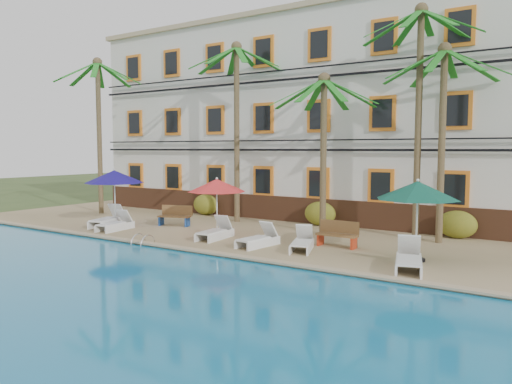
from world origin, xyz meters
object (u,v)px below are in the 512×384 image
Objects in this scene: lounger_b at (116,224)px; bench_right at (338,234)px; palm_b at (237,107)px; umbrella_green at (418,191)px; lounger_a at (109,219)px; lounger_e at (302,242)px; pool_ladder at (143,244)px; lounger_d at (258,239)px; palm_c at (324,129)px; lounger_f at (409,259)px; bench_left at (175,215)px; lounger_c at (215,232)px; umbrella_red at (217,186)px; palm_d at (419,91)px; palm_a at (99,114)px; umbrella_blue at (114,177)px; palm_e at (443,114)px.

lounger_b is 9.71m from bench_right.
palm_b is 10.82m from umbrella_green.
lounger_a is 1.15× the size of lounger_e.
lounger_b is 3.69m from pool_ladder.
lounger_b is at bearing -26.20° from lounger_a.
palm_b is at bearing 143.62° from lounger_e.
lounger_a reaches higher than lounger_d.
palm_c reaches higher than lounger_f.
lounger_f reaches higher than bench_right.
umbrella_green is at bearing -6.05° from bench_left.
lounger_b is at bearing -174.76° from umbrella_green.
lounger_a is 1.16× the size of lounger_d.
lounger_c is at bearing 178.91° from lounger_e.
lounger_b reaches higher than pool_ladder.
palm_c is 3.48× the size of lounger_d.
lounger_c is at bearing -56.86° from umbrella_red.
palm_b is 7.86m from lounger_a.
palm_d is 5.96× the size of bench_right.
palm_a reaches higher than bench_right.
lounger_e is at bearing 168.54° from lounger_f.
bench_left is at bearing -165.50° from palm_d.
palm_a is 8.10m from bench_left.
bench_left is (-3.16, 0.94, -1.55)m from umbrella_red.
umbrella_blue reaches higher than umbrella_red.
palm_c is at bearing 50.96° from pool_ladder.
palm_b is 5.67× the size of bench_right.
palm_d is 3.46× the size of umbrella_green.
palm_e reaches higher than bench_right.
lounger_d is at bearing -1.02° from lounger_a.
bench_right is (10.36, 1.18, -1.77)m from umbrella_blue.
palm_e reaches higher than lounger_b.
palm_a reaches higher than lounger_a.
lounger_a is (4.03, -2.90, -5.03)m from palm_a.
pool_ladder is (8.41, -5.02, -5.35)m from palm_a.
bench_left is at bearing 37.43° from umbrella_blue.
palm_d is at bearing 14.58° from palm_c.
lounger_a reaches higher than bench_left.
umbrella_red reaches higher than lounger_f.
lounger_f is (13.73, -0.68, -0.01)m from lounger_a.
palm_b is at bearing 169.74° from palm_c.
palm_e is 12.13m from bench_left.
palm_c reaches higher than pool_ladder.
umbrella_blue is 13.67m from lounger_f.
palm_e reaches higher than bench_left.
lounger_a is at bearing -162.74° from palm_e.
palm_c reaches higher than bench_right.
palm_b is 3.25× the size of umbrella_blue.
lounger_c is (9.98, -2.71, -5.06)m from palm_a.
umbrella_green reaches higher than bench_left.
umbrella_red is at bearing 123.14° from lounger_c.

